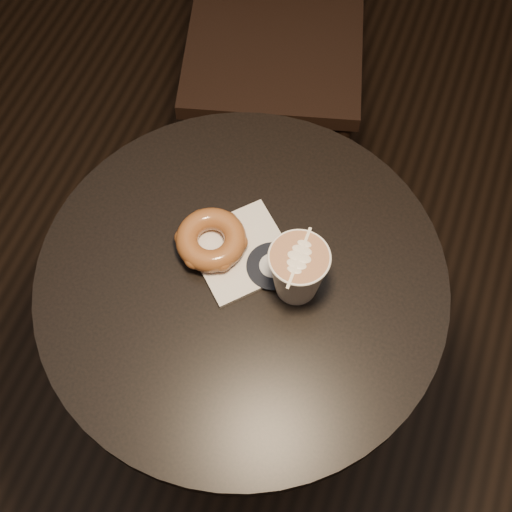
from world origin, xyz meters
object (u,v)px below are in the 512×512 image
Objects in this scene: cafe_table at (243,322)px; pastry_bag at (241,252)px; latte_cup at (298,272)px; doughnut at (211,240)px.

pastry_bag reaches higher than cafe_table.
pastry_bag is 0.12m from latte_cup.
doughnut reaches higher than pastry_bag.
doughnut reaches higher than cafe_table.
pastry_bag is 1.28× the size of doughnut.
latte_cup is (0.11, -0.03, 0.05)m from pastry_bag.
cafe_table is 4.88× the size of pastry_bag.
doughnut is (-0.05, -0.01, 0.02)m from pastry_bag.
pastry_bag is at bearing 7.67° from doughnut.
doughnut is 1.10× the size of latte_cup.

